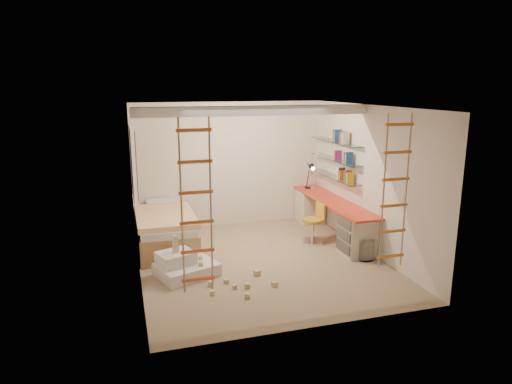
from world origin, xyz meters
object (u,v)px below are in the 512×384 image
object	(u,v)px
desk	(332,217)
swivel_chair	(314,228)
bed	(165,229)
play_platform	(184,266)

from	to	relation	value
desk	swivel_chair	xyz separation A→B (m)	(-0.47, -0.23, -0.12)
desk	swivel_chair	bearing A→B (deg)	-154.50
bed	play_platform	bearing A→B (deg)	-84.31
desk	bed	xyz separation A→B (m)	(-3.20, 0.36, -0.07)
swivel_chair	bed	bearing A→B (deg)	167.77
swivel_chair	play_platform	bearing A→B (deg)	-161.87
bed	swivel_chair	bearing A→B (deg)	-12.23
desk	bed	size ratio (longest dim) A/B	1.40
bed	swivel_chair	xyz separation A→B (m)	(2.72, -0.59, -0.05)
desk	bed	world-z (taller)	desk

